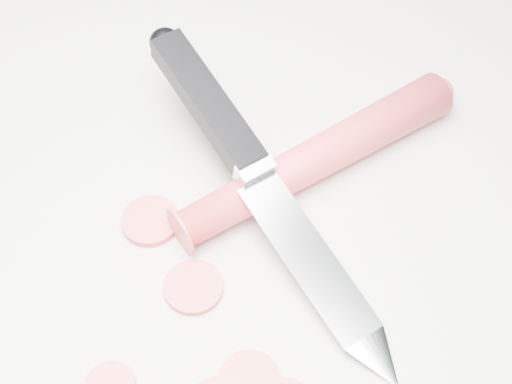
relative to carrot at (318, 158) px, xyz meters
The scene contains 6 objects.
ground 0.09m from the carrot, 93.31° to the right, with size 2.40×2.40×0.00m, color silver.
carrot is the anchor object (origin of this frame).
carrot_slice_0 0.13m from the carrot, 98.05° to the right, with size 0.04×0.04×0.01m, color #E0494D.
carrot_slice_2 0.17m from the carrot, 73.29° to the right, with size 0.04×0.04×0.01m, color #E0494D.
carrot_slice_5 0.13m from the carrot, 125.75° to the right, with size 0.04×0.04×0.01m, color #E0494D.
kitchen_knife 0.06m from the carrot, 98.44° to the right, with size 0.29×0.14×0.07m, color #B5B7BC, non-canonical shape.
Camera 1 is at (0.14, -0.19, 0.42)m, focal length 50.00 mm.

